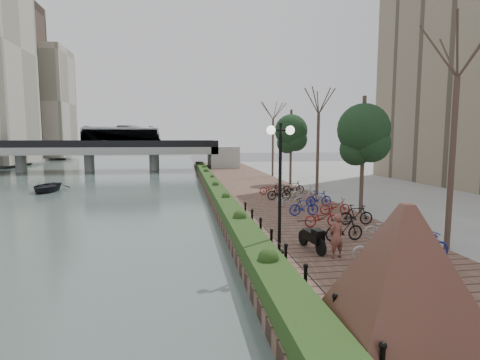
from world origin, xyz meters
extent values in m
plane|color=#59595B|center=(0.00, 0.00, 0.00)|extent=(220.00, 220.00, 0.00)
cube|color=#475953|center=(-15.00, 25.00, 0.01)|extent=(30.00, 130.00, 0.02)
cube|color=brown|center=(4.00, 17.50, 0.25)|extent=(8.00, 75.00, 0.50)
cube|color=gray|center=(20.00, 17.50, 0.25)|extent=(24.00, 75.00, 0.50)
cube|color=#1D3C16|center=(0.60, 20.00, 0.80)|extent=(1.10, 56.00, 0.60)
cylinder|color=black|center=(1.40, -3.00, 0.85)|extent=(0.10, 0.10, 0.70)
cylinder|color=black|center=(1.40, -1.00, 0.85)|extent=(0.10, 0.10, 0.70)
cylinder|color=black|center=(1.40, 1.00, 0.85)|extent=(0.10, 0.10, 0.70)
cylinder|color=black|center=(1.40, 3.00, 0.85)|extent=(0.10, 0.10, 0.70)
cylinder|color=black|center=(1.40, 5.00, 0.85)|extent=(0.10, 0.10, 0.70)
cylinder|color=black|center=(1.40, 7.00, 0.85)|extent=(0.10, 0.10, 0.70)
cylinder|color=black|center=(1.40, 9.00, 0.85)|extent=(0.10, 0.10, 0.70)
cube|color=#4F2922|center=(2.49, -3.82, 0.60)|extent=(3.52, 3.52, 0.21)
pyramid|color=#4F2922|center=(2.49, -3.82, 2.05)|extent=(5.54, 5.54, 2.69)
cylinder|color=black|center=(1.57, 2.48, 2.86)|extent=(0.12, 0.12, 4.72)
cylinder|color=black|center=(1.57, 2.48, 4.97)|extent=(0.70, 0.06, 0.06)
sphere|color=white|center=(1.22, 2.48, 4.97)|extent=(0.32, 0.32, 0.32)
sphere|color=white|center=(1.92, 2.48, 4.97)|extent=(0.32, 0.32, 0.32)
imported|color=brown|center=(3.41, 1.65, 1.29)|extent=(0.66, 0.53, 1.58)
imported|color=#A0A0A5|center=(4.60, 1.06, 0.95)|extent=(0.60, 1.72, 0.90)
imported|color=black|center=(4.60, 3.66, 1.00)|extent=(0.47, 1.66, 1.00)
imported|color=maroon|center=(4.60, 6.26, 0.95)|extent=(0.60, 1.71, 0.90)
imported|color=navy|center=(4.60, 8.86, 1.00)|extent=(0.47, 1.66, 1.00)
imported|color=#A0A0A5|center=(4.60, 11.46, 0.95)|extent=(0.60, 1.71, 0.90)
imported|color=black|center=(4.60, 14.06, 1.00)|extent=(0.47, 1.66, 1.00)
imported|color=maroon|center=(4.60, 16.66, 0.95)|extent=(0.60, 1.72, 0.90)
imported|color=navy|center=(6.40, 1.06, 1.00)|extent=(0.47, 1.66, 1.00)
imported|color=#A0A0A5|center=(6.40, 3.66, 0.95)|extent=(0.60, 1.71, 0.90)
imported|color=black|center=(6.40, 6.26, 1.00)|extent=(0.47, 1.66, 1.00)
imported|color=maroon|center=(6.40, 8.86, 0.95)|extent=(0.60, 1.71, 0.90)
imported|color=navy|center=(6.40, 11.46, 1.00)|extent=(0.47, 1.66, 1.00)
imported|color=#A0A0A5|center=(6.40, 14.06, 0.95)|extent=(0.60, 1.71, 0.90)
imported|color=black|center=(6.40, 16.66, 1.00)|extent=(0.47, 1.66, 1.00)
cube|color=gray|center=(-15.00, 45.00, 3.00)|extent=(36.00, 8.00, 1.00)
cube|color=black|center=(-15.00, 41.10, 3.95)|extent=(36.00, 0.15, 0.90)
cube|color=black|center=(-15.00, 48.90, 3.95)|extent=(36.00, 0.15, 0.90)
cylinder|color=gray|center=(-24.00, 45.00, 1.25)|extent=(1.40, 1.40, 2.50)
cylinder|color=gray|center=(-15.00, 45.00, 1.25)|extent=(1.40, 1.40, 2.50)
cylinder|color=gray|center=(-6.00, 45.00, 1.25)|extent=(1.40, 1.40, 2.50)
imported|color=silver|center=(-10.45, 45.00, 5.00)|extent=(2.52, 10.77, 3.00)
imported|color=black|center=(-13.75, 24.25, 0.47)|extent=(3.10, 4.33, 0.89)
cube|color=#B3A795|center=(-33.00, 80.00, 12.50)|extent=(12.00, 12.00, 24.00)
camera|label=1|loc=(-1.87, -10.50, 4.69)|focal=28.00mm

